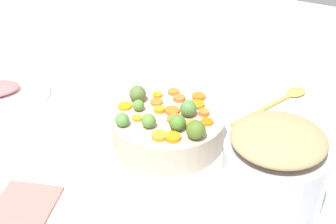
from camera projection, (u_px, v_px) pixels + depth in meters
tabletop at (169, 156)px, 1.13m from camera, size 2.40×2.40×0.02m
serving_bowl_carrots at (168, 128)px, 1.15m from camera, size 0.27×0.27×0.08m
metal_pot at (273, 176)px, 0.95m from camera, size 0.21×0.21×0.14m
stuffing_mound at (279, 139)px, 0.90m from camera, size 0.19×0.19×0.04m
carrot_slice_0 at (158, 136)px, 1.05m from camera, size 0.05×0.05×0.01m
carrot_slice_1 at (173, 137)px, 1.04m from camera, size 0.05×0.05×0.01m
carrot_slice_2 at (157, 95)px, 1.20m from camera, size 0.03×0.03×0.01m
carrot_slice_3 at (157, 102)px, 1.17m from camera, size 0.04×0.04×0.01m
carrot_slice_4 at (193, 125)px, 1.08m from camera, size 0.04×0.04×0.01m
carrot_slice_5 at (179, 98)px, 1.19m from camera, size 0.04×0.04×0.01m
carrot_slice_6 at (172, 111)px, 1.14m from camera, size 0.05×0.05×0.01m
carrot_slice_7 at (197, 105)px, 1.16m from camera, size 0.05×0.05×0.01m
carrot_slice_8 at (204, 113)px, 1.13m from camera, size 0.03×0.03×0.01m
carrot_slice_9 at (173, 92)px, 1.21m from camera, size 0.04×0.04×0.01m
carrot_slice_10 at (207, 122)px, 1.10m from camera, size 0.03×0.03×0.01m
carrot_slice_11 at (199, 97)px, 1.19m from camera, size 0.04×0.04×0.01m
carrot_slice_12 at (137, 118)px, 1.11m from camera, size 0.03×0.03×0.01m
carrot_slice_13 at (159, 110)px, 1.14m from camera, size 0.03×0.03×0.01m
carrot_slice_14 at (177, 120)px, 1.11m from camera, size 0.04×0.04×0.01m
carrot_slice_15 at (125, 106)px, 1.16m from camera, size 0.04×0.04×0.01m
brussels_sprout_0 at (149, 121)px, 1.08m from camera, size 0.03×0.03×0.03m
brussels_sprout_1 at (188, 108)px, 1.12m from camera, size 0.04×0.04×0.04m
brussels_sprout_2 at (122, 120)px, 1.08m from camera, size 0.03×0.03×0.03m
brussels_sprout_3 at (138, 94)px, 1.17m from camera, size 0.04×0.04×0.04m
brussels_sprout_4 at (196, 130)px, 1.04m from camera, size 0.04×0.04×0.04m
brussels_sprout_5 at (177, 123)px, 1.07m from camera, size 0.04×0.04×0.04m
brussels_sprout_6 at (138, 105)px, 1.14m from camera, size 0.03×0.03×0.03m
wooden_spoon at (284, 99)px, 1.33m from camera, size 0.14×0.29×0.01m
ham_plate at (3, 95)px, 1.34m from camera, size 0.26×0.26×0.01m
dish_towel at (22, 209)px, 0.96m from camera, size 0.16×0.19×0.01m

